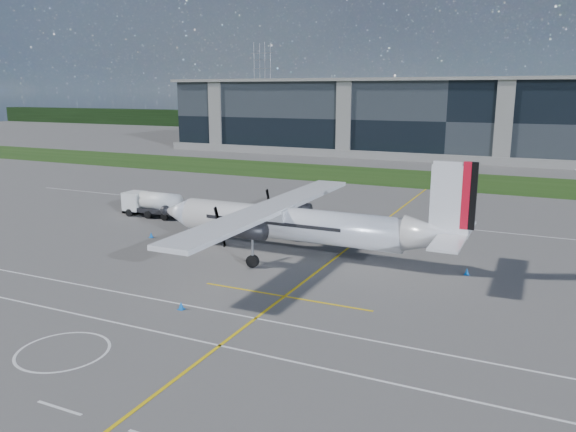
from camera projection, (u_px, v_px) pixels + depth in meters
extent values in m
plane|color=#565451|center=(406.00, 187.00, 78.62)|extent=(400.00, 400.00, 0.00)
cube|color=#1D3E10|center=(418.00, 179.00, 85.68)|extent=(400.00, 18.00, 0.04)
cube|color=black|center=(455.00, 119.00, 112.34)|extent=(120.00, 20.00, 15.00)
cube|color=black|center=(486.00, 126.00, 166.36)|extent=(400.00, 6.00, 6.00)
cube|color=yellow|center=(360.00, 239.00, 50.85)|extent=(0.20, 70.00, 0.01)
cube|color=white|center=(173.00, 335.00, 30.88)|extent=(90.00, 0.15, 0.01)
imported|color=#F25907|center=(225.00, 222.00, 53.47)|extent=(0.76, 0.90, 1.88)
cone|color=blue|center=(330.00, 215.00, 59.55)|extent=(0.36, 0.36, 0.50)
cone|color=blue|center=(151.00, 235.00, 51.35)|extent=(0.36, 0.36, 0.50)
cone|color=blue|center=(168.00, 242.00, 49.02)|extent=(0.36, 0.36, 0.50)
cone|color=blue|center=(467.00, 271.00, 40.99)|extent=(0.36, 0.36, 0.50)
cone|color=blue|center=(186.00, 233.00, 52.22)|extent=(0.36, 0.36, 0.50)
cone|color=blue|center=(181.00, 306.00, 34.49)|extent=(0.36, 0.36, 0.50)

